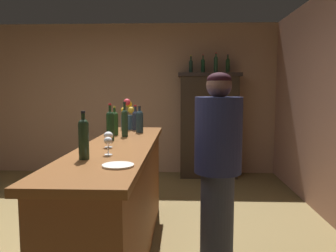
{
  "coord_description": "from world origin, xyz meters",
  "views": [
    {
      "loc": [
        1.06,
        -2.93,
        1.46
      ],
      "look_at": [
        0.95,
        -0.25,
        1.17
      ],
      "focal_mm": 35.45,
      "sensor_mm": 36.0,
      "label": 1
    }
  ],
  "objects_px": {
    "wine_bottle_rose": "(110,124)",
    "flower_arrangement": "(127,117)",
    "wine_bottle_malbec": "(135,119)",
    "display_bottle_center": "(216,64)",
    "wine_bottle_pinot": "(140,120)",
    "bar_counter": "(120,201)",
    "bartender": "(218,164)",
    "wine_bottle_merlot": "(115,122)",
    "display_bottle_left": "(191,66)",
    "wine_bottle_chardonnay": "(84,137)",
    "cheese_plate": "(118,165)",
    "wine_bottle_syrah": "(125,121)",
    "wine_glass_mid": "(108,136)",
    "wine_glass_front": "(108,142)",
    "display_bottle_midleft": "(203,65)",
    "display_bottle_midright": "(228,65)",
    "display_cabinet": "(209,123)"
  },
  "relations": [
    {
      "from": "wine_bottle_rose",
      "to": "flower_arrangement",
      "type": "height_order",
      "value": "flower_arrangement"
    },
    {
      "from": "wine_bottle_malbec",
      "to": "display_bottle_center",
      "type": "distance_m",
      "value": 2.24
    },
    {
      "from": "wine_bottle_pinot",
      "to": "wine_bottle_rose",
      "type": "relative_size",
      "value": 0.85
    },
    {
      "from": "flower_arrangement",
      "to": "display_bottle_center",
      "type": "relative_size",
      "value": 1.09
    },
    {
      "from": "wine_bottle_malbec",
      "to": "bar_counter",
      "type": "bearing_deg",
      "value": -90.12
    },
    {
      "from": "bartender",
      "to": "wine_bottle_merlot",
      "type": "bearing_deg",
      "value": -30.36
    },
    {
      "from": "wine_bottle_pinot",
      "to": "display_bottle_left",
      "type": "relative_size",
      "value": 1.0
    },
    {
      "from": "wine_bottle_chardonnay",
      "to": "bar_counter",
      "type": "bearing_deg",
      "value": 80.02
    },
    {
      "from": "wine_bottle_merlot",
      "to": "cheese_plate",
      "type": "relative_size",
      "value": 1.53
    },
    {
      "from": "wine_bottle_syrah",
      "to": "wine_glass_mid",
      "type": "distance_m",
      "value": 0.64
    },
    {
      "from": "wine_glass_front",
      "to": "display_bottle_center",
      "type": "bearing_deg",
      "value": 71.83
    },
    {
      "from": "wine_bottle_syrah",
      "to": "wine_bottle_malbec",
      "type": "bearing_deg",
      "value": 86.8
    },
    {
      "from": "display_bottle_midleft",
      "to": "bartender",
      "type": "distance_m",
      "value": 3.13
    },
    {
      "from": "cheese_plate",
      "to": "display_bottle_midleft",
      "type": "distance_m",
      "value": 3.82
    },
    {
      "from": "wine_bottle_pinot",
      "to": "bartender",
      "type": "height_order",
      "value": "bartender"
    },
    {
      "from": "display_bottle_midright",
      "to": "wine_glass_mid",
      "type": "bearing_deg",
      "value": -114.29
    },
    {
      "from": "display_bottle_center",
      "to": "wine_glass_mid",
      "type": "bearing_deg",
      "value": -111.06
    },
    {
      "from": "wine_bottle_pinot",
      "to": "wine_bottle_merlot",
      "type": "distance_m",
      "value": 0.32
    },
    {
      "from": "bartender",
      "to": "flower_arrangement",
      "type": "bearing_deg",
      "value": -47.01
    },
    {
      "from": "wine_glass_mid",
      "to": "cheese_plate",
      "type": "distance_m",
      "value": 0.7
    },
    {
      "from": "wine_bottle_malbec",
      "to": "flower_arrangement",
      "type": "xyz_separation_m",
      "value": [
        -0.1,
        0.07,
        0.02
      ]
    },
    {
      "from": "bar_counter",
      "to": "wine_bottle_rose",
      "type": "distance_m",
      "value": 0.69
    },
    {
      "from": "wine_bottle_merlot",
      "to": "display_bottle_midright",
      "type": "distance_m",
      "value": 2.77
    },
    {
      "from": "wine_glass_front",
      "to": "cheese_plate",
      "type": "distance_m",
      "value": 0.39
    },
    {
      "from": "wine_bottle_chardonnay",
      "to": "display_bottle_center",
      "type": "xyz_separation_m",
      "value": [
        1.21,
        3.44,
        0.75
      ]
    },
    {
      "from": "wine_bottle_chardonnay",
      "to": "wine_bottle_syrah",
      "type": "bearing_deg",
      "value": 85.74
    },
    {
      "from": "wine_bottle_rose",
      "to": "wine_bottle_malbec",
      "type": "relative_size",
      "value": 1.17
    },
    {
      "from": "wine_bottle_pinot",
      "to": "wine_glass_mid",
      "type": "distance_m",
      "value": 0.96
    },
    {
      "from": "wine_bottle_merlot",
      "to": "wine_bottle_pinot",
      "type": "bearing_deg",
      "value": 44.07
    },
    {
      "from": "display_cabinet",
      "to": "wine_bottle_chardonnay",
      "type": "height_order",
      "value": "display_cabinet"
    },
    {
      "from": "flower_arrangement",
      "to": "display_bottle_left",
      "type": "height_order",
      "value": "display_bottle_left"
    },
    {
      "from": "wine_bottle_pinot",
      "to": "wine_glass_mid",
      "type": "xyz_separation_m",
      "value": [
        -0.13,
        -0.95,
        -0.04
      ]
    },
    {
      "from": "wine_bottle_chardonnay",
      "to": "wine_bottle_syrah",
      "type": "height_order",
      "value": "wine_bottle_syrah"
    },
    {
      "from": "display_bottle_midleft",
      "to": "flower_arrangement",
      "type": "bearing_deg",
      "value": -119.75
    },
    {
      "from": "bartender",
      "to": "wine_bottle_syrah",
      "type": "bearing_deg",
      "value": -29.98
    },
    {
      "from": "display_bottle_left",
      "to": "display_bottle_center",
      "type": "bearing_deg",
      "value": 0.0
    },
    {
      "from": "wine_bottle_malbec",
      "to": "cheese_plate",
      "type": "bearing_deg",
      "value": -85.27
    },
    {
      "from": "wine_bottle_malbec",
      "to": "wine_glass_mid",
      "type": "xyz_separation_m",
      "value": [
        -0.05,
        -1.18,
        -0.04
      ]
    },
    {
      "from": "wine_glass_front",
      "to": "cheese_plate",
      "type": "relative_size",
      "value": 0.67
    },
    {
      "from": "wine_glass_front",
      "to": "bartender",
      "type": "bearing_deg",
      "value": 21.71
    },
    {
      "from": "bar_counter",
      "to": "display_bottle_midright",
      "type": "distance_m",
      "value": 3.39
    },
    {
      "from": "wine_bottle_merlot",
      "to": "display_bottle_midleft",
      "type": "distance_m",
      "value": 2.58
    },
    {
      "from": "wine_bottle_rose",
      "to": "display_bottle_midright",
      "type": "xyz_separation_m",
      "value": [
        1.41,
        2.62,
        0.73
      ]
    },
    {
      "from": "wine_bottle_pinot",
      "to": "display_bottle_left",
      "type": "distance_m",
      "value": 2.24
    },
    {
      "from": "display_bottle_left",
      "to": "bartender",
      "type": "height_order",
      "value": "display_bottle_left"
    },
    {
      "from": "flower_arrangement",
      "to": "bartender",
      "type": "relative_size",
      "value": 0.23
    },
    {
      "from": "wine_bottle_rose",
      "to": "wine_bottle_malbec",
      "type": "distance_m",
      "value": 0.83
    },
    {
      "from": "wine_bottle_pinot",
      "to": "flower_arrangement",
      "type": "distance_m",
      "value": 0.35
    },
    {
      "from": "bar_counter",
      "to": "display_bottle_midright",
      "type": "xyz_separation_m",
      "value": [
        1.29,
        2.82,
        1.38
      ]
    },
    {
      "from": "wine_bottle_pinot",
      "to": "display_bottle_midleft",
      "type": "bearing_deg",
      "value": 68.32
    }
  ]
}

